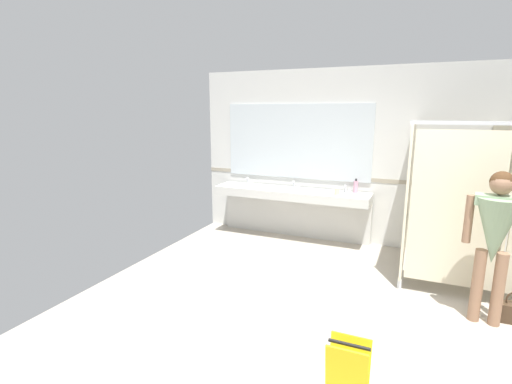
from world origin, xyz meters
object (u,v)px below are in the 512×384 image
object	(u,v)px
person_standing	(495,231)
paper_cup	(337,192)
soap_dispenser	(356,187)
wet_floor_sign	(347,380)

from	to	relation	value
person_standing	paper_cup	size ratio (longest dim) A/B	14.44
person_standing	soap_dispenser	xyz separation A→B (m)	(-1.61, 1.81, -0.02)
soap_dispenser	paper_cup	bearing A→B (deg)	-129.25
person_standing	paper_cup	xyz separation A→B (m)	(-1.85, 1.52, -0.07)
paper_cup	wet_floor_sign	distance (m)	3.47
person_standing	wet_floor_sign	size ratio (longest dim) A/B	2.63
soap_dispenser	wet_floor_sign	size ratio (longest dim) A/B	0.38
wet_floor_sign	person_standing	bearing A→B (deg)	59.72
paper_cup	wet_floor_sign	world-z (taller)	paper_cup
soap_dispenser	person_standing	bearing A→B (deg)	-48.25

